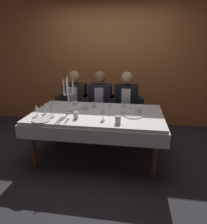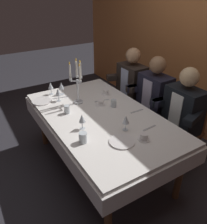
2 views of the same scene
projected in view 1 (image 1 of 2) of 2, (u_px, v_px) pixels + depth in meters
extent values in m
plane|color=#2F2E34|center=(97.00, 157.00, 3.24)|extent=(12.00, 12.00, 0.00)
cube|color=#CD7C43|center=(111.00, 62.00, 4.38)|extent=(6.00, 0.12, 2.70)
cube|color=white|center=(97.00, 114.00, 3.02)|extent=(1.90, 1.10, 0.04)
cube|color=white|center=(97.00, 121.00, 3.05)|extent=(1.94, 1.14, 0.18)
cylinder|color=brown|center=(33.00, 146.00, 2.85)|extent=(0.07, 0.07, 0.70)
cylinder|color=brown|center=(155.00, 155.00, 2.61)|extent=(0.07, 0.07, 0.70)
cylinder|color=brown|center=(56.00, 124.00, 3.66)|extent=(0.07, 0.07, 0.70)
cylinder|color=brown|center=(151.00, 129.00, 3.41)|extent=(0.07, 0.07, 0.70)
cylinder|color=silver|center=(69.00, 112.00, 2.99)|extent=(0.11, 0.11, 0.02)
cylinder|color=silver|center=(69.00, 102.00, 2.95)|extent=(0.02, 0.02, 0.28)
cylinder|color=silver|center=(68.00, 90.00, 2.89)|extent=(0.04, 0.04, 0.02)
cylinder|color=white|center=(68.00, 84.00, 2.86)|extent=(0.02, 0.02, 0.17)
ellipsoid|color=yellow|center=(67.00, 76.00, 2.83)|extent=(0.02, 0.02, 0.03)
cylinder|color=silver|center=(71.00, 94.00, 2.90)|extent=(0.07, 0.01, 0.01)
cylinder|color=silver|center=(73.00, 93.00, 2.89)|extent=(0.04, 0.04, 0.02)
cylinder|color=white|center=(73.00, 87.00, 2.86)|extent=(0.02, 0.02, 0.17)
ellipsoid|color=yellow|center=(73.00, 80.00, 2.83)|extent=(0.02, 0.02, 0.03)
cylinder|color=silver|center=(68.00, 94.00, 2.94)|extent=(0.05, 0.07, 0.01)
cylinder|color=silver|center=(67.00, 92.00, 2.97)|extent=(0.04, 0.04, 0.02)
cylinder|color=white|center=(67.00, 86.00, 2.94)|extent=(0.02, 0.02, 0.17)
ellipsoid|color=yellow|center=(66.00, 79.00, 2.91)|extent=(0.02, 0.02, 0.03)
cylinder|color=silver|center=(66.00, 95.00, 2.88)|extent=(0.05, 0.07, 0.01)
cylinder|color=silver|center=(64.00, 94.00, 2.85)|extent=(0.04, 0.04, 0.02)
cylinder|color=white|center=(64.00, 87.00, 2.82)|extent=(0.02, 0.02, 0.17)
ellipsoid|color=yellow|center=(63.00, 80.00, 2.79)|extent=(0.02, 0.02, 0.03)
cylinder|color=white|center=(133.00, 116.00, 2.85)|extent=(0.24, 0.24, 0.01)
cylinder|color=white|center=(41.00, 120.00, 2.69)|extent=(0.25, 0.25, 0.01)
cylinder|color=silver|center=(123.00, 113.00, 3.01)|extent=(0.06, 0.06, 0.00)
cylinder|color=silver|center=(123.00, 110.00, 2.99)|extent=(0.01, 0.01, 0.07)
cone|color=silver|center=(123.00, 105.00, 2.97)|extent=(0.07, 0.07, 0.08)
cylinder|color=#E0D172|center=(123.00, 106.00, 2.98)|extent=(0.04, 0.04, 0.03)
cylinder|color=silver|center=(53.00, 116.00, 2.85)|extent=(0.06, 0.06, 0.00)
cylinder|color=silver|center=(53.00, 114.00, 2.84)|extent=(0.01, 0.01, 0.07)
cone|color=silver|center=(53.00, 108.00, 2.81)|extent=(0.07, 0.07, 0.08)
cylinder|color=#E0D172|center=(53.00, 110.00, 2.82)|extent=(0.04, 0.04, 0.03)
cylinder|color=silver|center=(46.00, 113.00, 2.97)|extent=(0.06, 0.06, 0.00)
cylinder|color=silver|center=(45.00, 111.00, 2.96)|extent=(0.01, 0.01, 0.07)
cone|color=silver|center=(45.00, 105.00, 2.94)|extent=(0.07, 0.07, 0.08)
cylinder|color=#E0D172|center=(45.00, 107.00, 2.94)|extent=(0.04, 0.04, 0.03)
cylinder|color=silver|center=(103.00, 120.00, 2.71)|extent=(0.06, 0.06, 0.00)
cylinder|color=silver|center=(103.00, 117.00, 2.70)|extent=(0.01, 0.01, 0.07)
cone|color=silver|center=(103.00, 111.00, 2.67)|extent=(0.07, 0.07, 0.08)
cylinder|color=maroon|center=(103.00, 113.00, 2.68)|extent=(0.04, 0.04, 0.03)
cylinder|color=silver|center=(37.00, 116.00, 2.87)|extent=(0.06, 0.06, 0.00)
cylinder|color=silver|center=(37.00, 113.00, 2.86)|extent=(0.01, 0.01, 0.07)
cone|color=silver|center=(36.00, 108.00, 2.84)|extent=(0.07, 0.07, 0.08)
cylinder|color=silver|center=(118.00, 120.00, 2.58)|extent=(0.08, 0.08, 0.10)
cylinder|color=silver|center=(76.00, 115.00, 2.75)|extent=(0.06, 0.06, 0.10)
cylinder|color=silver|center=(94.00, 105.00, 3.23)|extent=(0.06, 0.06, 0.09)
cylinder|color=white|center=(75.00, 105.00, 3.40)|extent=(0.12, 0.12, 0.01)
cylinder|color=white|center=(75.00, 103.00, 3.39)|extent=(0.08, 0.08, 0.05)
torus|color=white|center=(77.00, 103.00, 3.38)|extent=(0.04, 0.01, 0.04)
cylinder|color=white|center=(85.00, 109.00, 3.16)|extent=(0.12, 0.12, 0.01)
cylinder|color=white|center=(85.00, 107.00, 3.15)|extent=(0.08, 0.08, 0.05)
torus|color=white|center=(88.00, 107.00, 3.14)|extent=(0.04, 0.01, 0.04)
cylinder|color=white|center=(138.00, 112.00, 3.03)|extent=(0.12, 0.12, 0.01)
cylinder|color=white|center=(138.00, 110.00, 3.02)|extent=(0.08, 0.08, 0.05)
torus|color=white|center=(142.00, 110.00, 3.01)|extent=(0.04, 0.01, 0.04)
cube|color=#B7B7BC|center=(131.00, 108.00, 3.20)|extent=(0.03, 0.17, 0.01)
cube|color=#B7B7BC|center=(50.00, 115.00, 2.90)|extent=(0.06, 0.19, 0.01)
cube|color=#B7B7BC|center=(110.00, 105.00, 3.36)|extent=(0.02, 0.17, 0.01)
cube|color=#B7B7BC|center=(81.00, 108.00, 3.23)|extent=(0.05, 0.19, 0.01)
cylinder|color=brown|center=(65.00, 126.00, 3.94)|extent=(0.04, 0.04, 0.42)
cylinder|color=brown|center=(83.00, 127.00, 3.89)|extent=(0.04, 0.04, 0.42)
cylinder|color=brown|center=(70.00, 119.00, 4.28)|extent=(0.04, 0.04, 0.42)
cylinder|color=brown|center=(87.00, 120.00, 4.23)|extent=(0.04, 0.04, 0.42)
cube|color=brown|center=(76.00, 112.00, 4.02)|extent=(0.42, 0.42, 0.04)
cube|color=brown|center=(78.00, 98.00, 4.12)|extent=(0.38, 0.04, 0.44)
cube|color=#2B231E|center=(75.00, 98.00, 3.93)|extent=(0.42, 0.26, 0.54)
cube|color=silver|center=(73.00, 98.00, 3.79)|extent=(0.16, 0.01, 0.40)
sphere|color=tan|center=(74.00, 76.00, 3.80)|extent=(0.21, 0.21, 0.21)
cube|color=#2B231E|center=(62.00, 96.00, 3.85)|extent=(0.19, 0.34, 0.08)
cube|color=#2B231E|center=(85.00, 97.00, 3.79)|extent=(0.19, 0.34, 0.08)
cylinder|color=brown|center=(89.00, 127.00, 3.87)|extent=(0.04, 0.04, 0.42)
cylinder|color=brown|center=(108.00, 128.00, 3.82)|extent=(0.04, 0.04, 0.42)
cylinder|color=brown|center=(93.00, 121.00, 4.21)|extent=(0.04, 0.04, 0.42)
cylinder|color=brown|center=(110.00, 121.00, 4.16)|extent=(0.04, 0.04, 0.42)
cube|color=brown|center=(100.00, 113.00, 3.94)|extent=(0.42, 0.42, 0.04)
cube|color=brown|center=(102.00, 99.00, 4.05)|extent=(0.38, 0.04, 0.44)
cube|color=black|center=(100.00, 98.00, 3.86)|extent=(0.42, 0.26, 0.54)
cube|color=#B7B1CE|center=(99.00, 99.00, 3.72)|extent=(0.16, 0.01, 0.40)
sphere|color=#976D4B|center=(100.00, 77.00, 3.73)|extent=(0.21, 0.21, 0.21)
cube|color=black|center=(88.00, 97.00, 3.78)|extent=(0.19, 0.34, 0.08)
cube|color=black|center=(111.00, 98.00, 3.72)|extent=(0.19, 0.34, 0.08)
cylinder|color=brown|center=(115.00, 129.00, 3.80)|extent=(0.04, 0.04, 0.42)
cylinder|color=brown|center=(135.00, 130.00, 3.75)|extent=(0.04, 0.04, 0.42)
cylinder|color=brown|center=(117.00, 122.00, 4.14)|extent=(0.04, 0.04, 0.42)
cylinder|color=brown|center=(135.00, 123.00, 4.09)|extent=(0.04, 0.04, 0.42)
cube|color=brown|center=(126.00, 114.00, 3.87)|extent=(0.42, 0.42, 0.04)
cube|color=brown|center=(127.00, 100.00, 3.98)|extent=(0.38, 0.04, 0.44)
cube|color=black|center=(126.00, 99.00, 3.78)|extent=(0.42, 0.26, 0.54)
cube|color=white|center=(126.00, 100.00, 3.65)|extent=(0.16, 0.01, 0.40)
sphere|color=tan|center=(127.00, 78.00, 3.66)|extent=(0.21, 0.21, 0.21)
cube|color=black|center=(114.00, 98.00, 3.71)|extent=(0.19, 0.34, 0.08)
cube|color=black|center=(138.00, 99.00, 3.65)|extent=(0.19, 0.34, 0.08)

